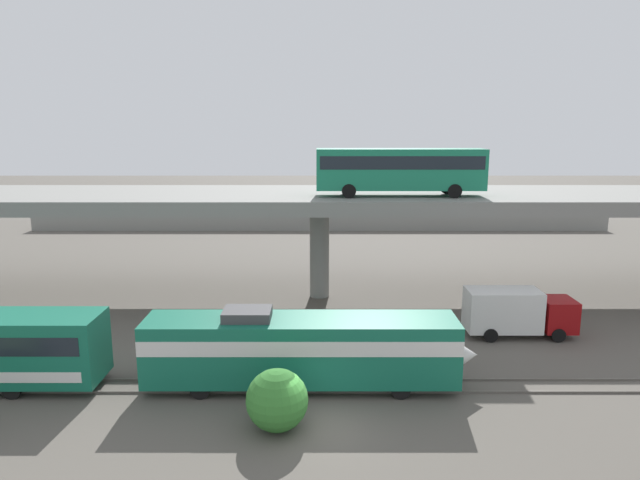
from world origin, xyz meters
The scene contains 16 objects.
ground_plane centered at (0.00, 0.00, 0.00)m, with size 260.00×260.00×0.00m, color #565149.
rail_strip_near centered at (0.00, 3.28, 0.06)m, with size 110.00×0.12×0.12m, color #59544C.
rail_strip_far centered at (0.00, 4.72, 0.06)m, with size 110.00×0.12×0.12m, color #59544C.
train_locomotive centered at (-0.13, 4.00, 2.19)m, with size 16.89×3.04×4.18m.
highway_overpass centered at (0.00, 20.00, 7.51)m, with size 96.00×11.20×8.20m.
transit_bus_on_overpass centered at (5.81, 17.83, 10.26)m, with size 12.00×2.68×3.40m.
service_truck_west centered at (12.53, 11.30, 1.64)m, with size 6.80×2.46×3.04m.
pier_parking_lot centered at (0.00, 55.00, 0.87)m, with size 73.47×13.67×1.74m, color gray.
parked_car_0 centered at (-14.98, 55.80, 2.51)m, with size 4.02×1.83×1.50m.
parked_car_1 centered at (-30.94, 54.38, 2.52)m, with size 4.40×1.83×1.50m.
parked_car_2 centered at (18.09, 58.40, 2.52)m, with size 4.29×1.99×1.50m.
parked_car_3 centered at (-5.48, 54.72, 2.52)m, with size 4.67×1.96×1.50m.
parked_car_4 centered at (-25.24, 56.85, 2.52)m, with size 4.58×1.93×1.50m.
parked_car_5 centered at (1.55, 56.60, 2.52)m, with size 4.66×1.91×1.50m.
harbor_water centered at (0.00, 78.00, 0.00)m, with size 140.00×36.00×0.01m, color navy.
shrub_right centered at (-1.85, -0.16, 1.38)m, with size 2.76×2.76×2.76m, color #337A2F.
Camera 1 is at (0.04, -23.37, 13.24)m, focal length 32.07 mm.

